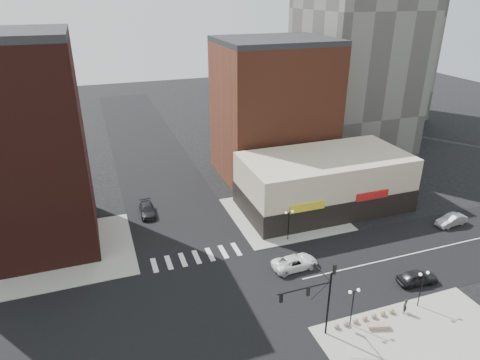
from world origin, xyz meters
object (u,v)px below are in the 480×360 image
traffic_signal (318,291)px  dark_sedan_east (417,277)px  street_lamp_se_a (353,298)px  street_lamp_ne (289,218)px  street_lamp_se_b (423,280)px  stone_bench (378,326)px  white_suv (295,262)px  dark_sedan_north (147,210)px  silver_sedan (451,220)px  pedestrian (405,306)px

traffic_signal → dark_sedan_east: (14.35, 3.01, -4.19)m
street_lamp_se_a → street_lamp_ne: size_ratio=1.00×
street_lamp_se_b → dark_sedan_east: 4.81m
street_lamp_ne → stone_bench: bearing=-86.0°
traffic_signal → street_lamp_se_a: 4.12m
street_lamp_se_a → street_lamp_ne: same height
white_suv → dark_sedan_east: bearing=-124.8°
street_lamp_ne → street_lamp_se_b: bearing=-66.4°
stone_bench → street_lamp_se_a: bearing=165.8°
white_suv → dark_sedan_east: size_ratio=1.20×
dark_sedan_east → dark_sedan_north: size_ratio=0.90×
traffic_signal → stone_bench: traffic_signal is taller
street_lamp_se_a → dark_sedan_east: (10.58, 3.18, -2.52)m
street_lamp_se_b → dark_sedan_north: (-23.09, 29.06, -2.56)m
street_lamp_se_b → white_suv: street_lamp_se_b is taller
street_lamp_se_a → street_lamp_se_b: (8.00, 0.00, 0.00)m
dark_sedan_east → dark_sedan_north: bearing=50.1°
traffic_signal → silver_sedan: traffic_signal is taller
street_lamp_se_b → pedestrian: bearing=-169.3°
white_suv → stone_bench: (3.09, -11.59, -0.38)m
street_lamp_se_a → dark_sedan_north: street_lamp_se_a is taller
street_lamp_se_b → stone_bench: street_lamp_se_b is taller
white_suv → stone_bench: white_suv is taller
dark_sedan_east → stone_bench: dark_sedan_east is taller
dark_sedan_north → dark_sedan_east: bearing=-43.5°
street_lamp_se_b → stone_bench: (-5.78, -1.33, -2.91)m
silver_sedan → dark_sedan_north: 42.48m
pedestrian → stone_bench: size_ratio=0.76×
traffic_signal → stone_bench: 7.69m
dark_sedan_north → traffic_signal: bearing=-66.8°
pedestrian → stone_bench: (-3.78, -0.95, -0.57)m
silver_sedan → stone_bench: size_ratio=2.13×
street_lamp_se_b → pedestrian: street_lamp_se_b is taller
silver_sedan → pedestrian: size_ratio=2.78×
traffic_signal → pedestrian: bearing=-3.2°
street_lamp_se_b → silver_sedan: (15.82, 12.01, -2.54)m
street_lamp_se_a → dark_sedan_north: size_ratio=0.83×
dark_sedan_east → silver_sedan: bearing=-50.9°
dark_sedan_east → traffic_signal: bearing=107.2°
stone_bench → street_lamp_se_b: bearing=29.6°
traffic_signal → dark_sedan_east: 15.25m
street_lamp_se_a → street_lamp_se_b: same height
traffic_signal → street_lamp_ne: 16.62m
street_lamp_se_b → silver_sedan: street_lamp_se_b is taller
white_suv → dark_sedan_north: bearing=34.1°
dark_sedan_north → street_lamp_se_a: bearing=-60.8°
street_lamp_se_a → traffic_signal: bearing=177.4°
traffic_signal → street_lamp_se_b: 11.88m
pedestrian → street_lamp_se_b: bearing=148.3°
street_lamp_ne → stone_bench: (1.22, -17.33, -2.91)m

